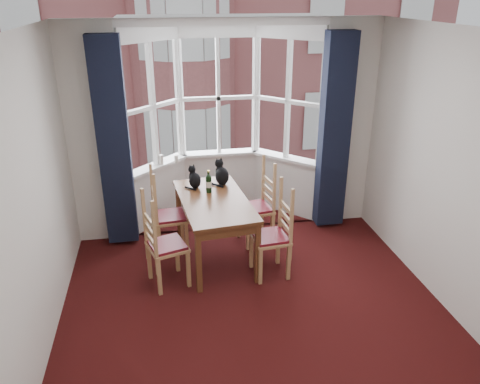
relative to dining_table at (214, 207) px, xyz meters
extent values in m
plane|color=black|center=(0.27, -1.47, -0.70)|extent=(4.50, 4.50, 0.00)
plane|color=white|center=(0.27, -1.47, 2.10)|extent=(4.50, 4.50, 0.00)
plane|color=silver|center=(-1.73, -1.47, 0.70)|extent=(0.00, 4.50, 4.50)
plane|color=silver|center=(2.27, -1.47, 0.70)|extent=(0.00, 4.50, 4.50)
cube|color=silver|center=(-1.38, 0.78, 0.70)|extent=(0.70, 0.12, 2.80)
cube|color=silver|center=(1.92, 0.78, 0.70)|extent=(0.70, 0.12, 2.80)
cube|color=black|center=(-1.15, 0.60, 0.65)|extent=(0.38, 0.22, 2.60)
cube|color=black|center=(1.69, 0.60, 0.65)|extent=(0.38, 0.22, 2.60)
cube|color=brown|center=(0.00, 0.00, 0.08)|extent=(0.92, 1.52, 0.04)
cube|color=brown|center=(-0.27, -0.70, -0.32)|extent=(0.07, 0.07, 0.76)
cube|color=brown|center=(-0.40, 0.63, -0.32)|extent=(0.07, 0.07, 0.76)
cube|color=brown|center=(0.40, -0.63, -0.32)|extent=(0.07, 0.07, 0.76)
cube|color=brown|center=(0.27, 0.70, -0.32)|extent=(0.07, 0.07, 0.76)
cube|color=tan|center=(-0.59, -0.46, -0.22)|extent=(0.51, 0.52, 0.06)
cube|color=maroon|center=(-0.59, -0.46, -0.20)|extent=(0.46, 0.47, 0.03)
cube|color=tan|center=(-0.53, 0.26, -0.22)|extent=(0.44, 0.46, 0.06)
cube|color=maroon|center=(-0.53, 0.26, -0.20)|extent=(0.40, 0.41, 0.03)
cube|color=tan|center=(0.58, -0.48, -0.22)|extent=(0.44, 0.45, 0.06)
cube|color=maroon|center=(0.58, -0.48, -0.20)|extent=(0.39, 0.41, 0.03)
cube|color=tan|center=(0.57, 0.31, -0.22)|extent=(0.47, 0.48, 0.06)
cube|color=maroon|center=(0.57, 0.31, -0.20)|extent=(0.42, 0.44, 0.03)
ellipsoid|color=black|center=(-0.19, 0.40, 0.19)|extent=(0.22, 0.24, 0.20)
sphere|color=black|center=(-0.22, 0.47, 0.32)|extent=(0.12, 0.12, 0.09)
cone|color=black|center=(-0.24, 0.46, 0.37)|extent=(0.04, 0.04, 0.04)
cone|color=black|center=(-0.19, 0.48, 0.37)|extent=(0.04, 0.04, 0.04)
ellipsoid|color=black|center=(0.16, 0.45, 0.21)|extent=(0.24, 0.28, 0.23)
sphere|color=black|center=(0.14, 0.53, 0.35)|extent=(0.14, 0.14, 0.11)
cone|color=black|center=(0.11, 0.52, 0.41)|extent=(0.05, 0.05, 0.05)
cone|color=black|center=(0.17, 0.54, 0.41)|extent=(0.05, 0.05, 0.05)
cylinder|color=black|center=(-0.03, 0.23, 0.20)|extent=(0.07, 0.07, 0.20)
sphere|color=black|center=(-0.03, 0.23, 0.30)|extent=(0.07, 0.07, 0.07)
cylinder|color=black|center=(-0.03, 0.23, 0.33)|extent=(0.03, 0.03, 0.09)
cylinder|color=gold|center=(-0.03, 0.23, 0.37)|extent=(0.03, 0.03, 0.02)
cylinder|color=silver|center=(-0.03, 0.23, 0.20)|extent=(0.07, 0.07, 0.08)
cylinder|color=white|center=(-0.59, 1.13, 0.24)|extent=(0.06, 0.06, 0.14)
cylinder|color=white|center=(-0.38, 1.16, 0.23)|extent=(0.06, 0.06, 0.11)
plane|color=#333335|center=(0.27, 30.78, -6.70)|extent=(80.00, 80.00, 0.00)
cube|color=#A45654|center=(0.27, 12.78, 0.30)|extent=(18.00, 6.00, 14.00)
cylinder|color=#A45654|center=(0.27, 9.78, 0.30)|extent=(3.20, 3.20, 14.00)
camera|label=1|loc=(-0.58, -5.07, 2.40)|focal=35.00mm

